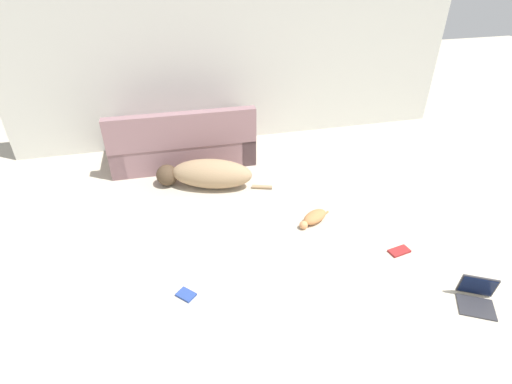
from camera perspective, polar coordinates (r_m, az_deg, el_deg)
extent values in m
cube|color=beige|center=(6.18, -2.66, 18.64)|extent=(6.71, 0.06, 2.55)
cube|color=gray|center=(5.95, -10.35, 6.38)|extent=(2.00, 0.90, 0.39)
cube|color=gray|center=(5.42, -10.53, 8.69)|extent=(1.99, 0.17, 0.47)
cube|color=gray|center=(6.00, -1.82, 7.92)|extent=(0.21, 0.87, 0.53)
cube|color=gray|center=(5.97, -19.02, 5.89)|extent=(0.21, 0.87, 0.53)
ellipsoid|color=#A38460|center=(5.20, -6.31, 2.61)|extent=(1.12, 0.71, 0.38)
sphere|color=#493726|center=(5.37, -12.59, 2.37)|extent=(0.36, 0.36, 0.28)
cylinder|color=#A38460|center=(5.21, 0.88, 0.73)|extent=(0.26, 0.13, 0.05)
ellipsoid|color=#BC7A47|center=(4.66, 8.40, -3.52)|extent=(0.38, 0.32, 0.13)
sphere|color=tan|center=(4.55, 6.81, -4.70)|extent=(0.13, 0.13, 0.10)
cylinder|color=#BC7A47|center=(4.83, 9.95, -2.97)|extent=(0.09, 0.06, 0.02)
cube|color=#2D2D33|center=(4.20, 28.92, -14.21)|extent=(0.39, 0.36, 0.02)
cube|color=#2D2D33|center=(4.22, 29.06, -11.60)|extent=(0.30, 0.20, 0.24)
cube|color=#0F1938|center=(4.21, 29.09, -11.69)|extent=(0.27, 0.18, 0.22)
cube|color=#28428E|center=(3.86, -9.97, -14.25)|extent=(0.20, 0.20, 0.02)
cube|color=maroon|center=(4.49, 19.79, -7.95)|extent=(0.24, 0.16, 0.02)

